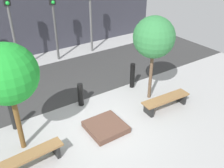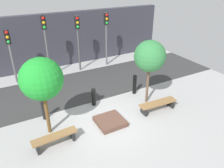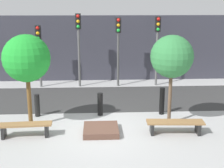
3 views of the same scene
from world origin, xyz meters
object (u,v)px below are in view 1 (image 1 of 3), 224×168
bench_left (32,157)px  bollard_center (132,76)px  bollard_far_left (14,117)px  bollard_left (81,95)px  traffic_light_mid_west (9,15)px  planter_bed (106,127)px  tree_behind_left_bench (7,75)px  traffic_light_mid_east (54,12)px  traffic_light_east (90,6)px  bench_right (166,101)px  tree_behind_right_bench (154,38)px

bench_left → bollard_center: bollard_center is taller
bench_left → bollard_far_left: 1.94m
bollard_left → traffic_light_mid_west: size_ratio=0.24×
planter_bed → traffic_light_mid_west: bearing=99.3°
tree_behind_left_bench → traffic_light_mid_east: bearing=57.4°
bench_left → bollard_far_left: (0.05, 1.94, 0.11)m
traffic_light_mid_west → traffic_light_east: 4.08m
bench_right → bollard_left: (-2.50, 1.94, 0.12)m
bench_left → traffic_light_mid_east: size_ratio=0.49×
traffic_light_mid_east → traffic_light_east: 2.04m
bench_right → traffic_light_mid_east: (-1.48, 6.41, 2.16)m
bollard_far_left → tree_behind_left_bench: bearing=-93.0°
bench_left → bench_right: bearing=-3.2°
bollard_far_left → traffic_light_mid_west: bearing=72.3°
planter_bed → tree_behind_left_bench: tree_behind_left_bench is taller
tree_behind_left_bench → traffic_light_mid_west: 5.71m
bollard_far_left → traffic_light_east: 7.39m
planter_bed → traffic_light_mid_east: bearing=80.7°
tree_behind_left_bench → bollard_left: (2.50, 1.03, -2.01)m
bench_right → traffic_light_mid_east: traffic_light_mid_east is taller
bench_right → bollard_left: 3.17m
planter_bed → tree_behind_left_bench: bearing=164.3°
bollard_center → tree_behind_left_bench: bearing=-168.2°
tree_behind_left_bench → tree_behind_right_bench: 5.00m
bench_right → tree_behind_left_bench: 5.51m
bench_right → tree_behind_right_bench: (0.00, 0.90, 2.15)m
bench_right → tree_behind_left_bench: tree_behind_left_bench is taller
bench_left → bench_right: bench_left is taller
planter_bed → bollard_far_left: size_ratio=1.35×
planter_bed → tree_behind_right_bench: tree_behind_right_bench is taller
bollard_center → traffic_light_mid_east: size_ratio=0.30×
planter_bed → bollard_left: bollard_left is taller
bollard_center → traffic_light_mid_west: size_ratio=0.28×
tree_behind_left_bench → traffic_light_mid_west: bearing=75.0°
bollard_center → bollard_left: bearing=180.0°
bollard_left → traffic_light_east: (3.06, 4.48, 2.06)m
planter_bed → bollard_left: size_ratio=1.33×
traffic_light_mid_west → bollard_left: bearing=-77.2°
bench_left → tree_behind_left_bench: size_ratio=0.54×
planter_bed → traffic_light_mid_east: (1.02, 6.21, 2.39)m
bench_left → traffic_light_mid_west: bearing=73.8°
traffic_light_mid_east → tree_behind_left_bench: bearing=-122.6°
bollard_far_left → bollard_center: bearing=0.0°
tree_behind_left_bench → traffic_light_mid_east: traffic_light_mid_east is taller
traffic_light_east → bench_right: bearing=-95.0°
tree_behind_left_bench → bollard_center: bearing=11.8°
traffic_light_east → traffic_light_mid_east: bearing=-180.0°
bollard_far_left → traffic_light_mid_east: bearing=52.3°
bench_right → planter_bed: (-2.50, 0.20, -0.23)m
bench_left → bollard_left: 3.16m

